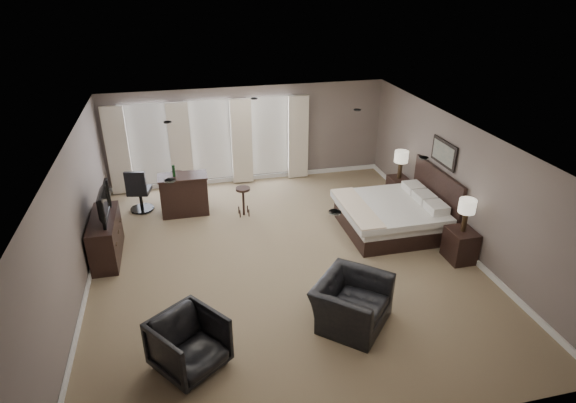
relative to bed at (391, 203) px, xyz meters
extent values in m
cube|color=#806E51|center=(-2.58, -0.65, -0.68)|extent=(7.60, 8.60, 0.04)
cube|color=silver|center=(-2.58, -0.65, 1.92)|extent=(7.60, 8.60, 0.04)
cube|color=#71655E|center=(-2.58, 3.60, 0.62)|extent=(7.50, 0.04, 2.60)
cube|color=#71655E|center=(-2.58, -4.90, 0.62)|extent=(7.50, 0.04, 2.60)
cube|color=#71655E|center=(-6.33, -0.65, 0.62)|extent=(0.04, 8.50, 2.60)
cube|color=#71655E|center=(1.17, -0.65, 0.62)|extent=(0.04, 8.50, 2.60)
cube|color=silver|center=(-5.18, 3.54, 0.57)|extent=(1.15, 0.04, 2.05)
cube|color=silver|center=(-3.58, 3.54, 0.57)|extent=(1.15, 0.04, 2.05)
cube|color=silver|center=(-1.98, 3.54, 0.57)|extent=(1.15, 0.04, 2.05)
cube|color=beige|center=(-5.93, 3.42, 0.50)|extent=(0.55, 0.12, 2.30)
cube|color=beige|center=(-4.38, 3.42, 0.50)|extent=(0.55, 0.12, 2.30)
cube|color=beige|center=(-2.78, 3.42, 0.50)|extent=(0.55, 0.12, 2.30)
cube|color=beige|center=(-1.23, 3.42, 0.50)|extent=(0.55, 0.12, 2.30)
cube|color=silver|center=(0.00, 0.00, 0.00)|extent=(2.14, 2.04, 1.36)
cube|color=black|center=(0.89, -1.45, -0.35)|extent=(0.50, 0.61, 0.66)
cube|color=black|center=(0.89, 1.45, -0.38)|extent=(0.45, 0.54, 0.59)
cube|color=beige|center=(0.89, -1.45, 0.32)|extent=(0.33, 0.33, 0.68)
cube|color=beige|center=(0.89, 1.45, 0.27)|extent=(0.34, 0.34, 0.71)
cube|color=slate|center=(1.12, 0.00, 1.07)|extent=(0.04, 0.96, 0.56)
cube|color=black|center=(-6.03, 0.29, -0.23)|extent=(0.50, 1.54, 0.89)
imported|color=black|center=(-6.03, 0.29, 0.28)|extent=(0.62, 1.08, 0.14)
imported|color=black|center=(-1.91, -2.77, -0.15)|extent=(1.40, 1.43, 1.06)
imported|color=black|center=(-4.55, -3.17, -0.21)|extent=(1.25, 1.24, 0.94)
cube|color=black|center=(-4.41, 1.91, -0.19)|extent=(1.13, 0.59, 0.99)
cube|color=black|center=(-4.54, 2.55, -0.28)|extent=(0.46, 0.46, 0.80)
cube|color=black|center=(-3.06, 1.49, -0.32)|extent=(0.37, 0.37, 0.71)
cube|color=black|center=(-5.44, 2.33, -0.13)|extent=(0.66, 0.66, 1.10)
camera|label=1|loc=(-4.39, -8.72, 4.65)|focal=30.00mm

